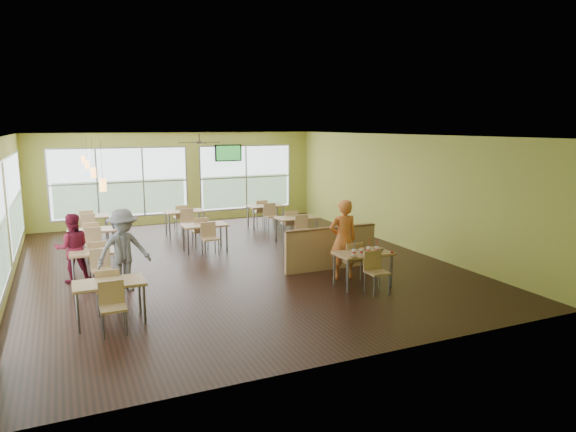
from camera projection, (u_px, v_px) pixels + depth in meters
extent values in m
plane|color=black|center=(232.00, 262.00, 13.07)|extent=(12.00, 12.00, 0.00)
plane|color=white|center=(230.00, 135.00, 12.51)|extent=(12.00, 12.00, 0.00)
cube|color=#B2B649|center=(179.00, 178.00, 18.19)|extent=(10.00, 0.04, 3.20)
cube|color=#B2B649|center=(358.00, 255.00, 7.39)|extent=(10.00, 0.04, 3.20)
cube|color=#B2B649|center=(4.00, 214.00, 10.79)|extent=(0.04, 12.00, 3.20)
cube|color=#B2B649|center=(397.00, 190.00, 14.79)|extent=(0.04, 12.00, 3.20)
cube|color=white|center=(15.00, 199.00, 13.51)|extent=(0.02, 4.50, 2.35)
cube|color=white|center=(121.00, 183.00, 17.38)|extent=(4.50, 0.02, 2.35)
cube|color=white|center=(246.00, 177.00, 19.18)|extent=(3.50, 0.02, 2.35)
cube|color=#B7BABC|center=(13.00, 266.00, 11.47)|extent=(0.04, 9.40, 0.05)
cube|color=#B7BABC|center=(188.00, 212.00, 18.48)|extent=(8.00, 0.04, 0.05)
cube|color=tan|center=(363.00, 253.00, 11.04)|extent=(1.20, 0.70, 0.04)
cube|color=brown|center=(363.00, 254.00, 11.05)|extent=(1.22, 0.71, 0.01)
cylinder|color=slate|center=(348.00, 276.00, 10.63)|extent=(0.05, 0.05, 0.71)
cylinder|color=slate|center=(391.00, 271.00, 11.06)|extent=(0.05, 0.05, 0.71)
cylinder|color=slate|center=(334.00, 269.00, 11.15)|extent=(0.05, 0.05, 0.71)
cylinder|color=slate|center=(376.00, 264.00, 11.59)|extent=(0.05, 0.05, 0.71)
cube|color=tan|center=(350.00, 260.00, 11.59)|extent=(0.42, 0.42, 0.04)
cube|color=tan|center=(346.00, 248.00, 11.72)|extent=(0.42, 0.04, 0.40)
cube|color=tan|center=(377.00, 272.00, 10.60)|extent=(0.42, 0.42, 0.04)
cube|color=tan|center=(383.00, 264.00, 10.39)|extent=(0.42, 0.04, 0.40)
cube|color=tan|center=(331.00, 249.00, 12.39)|extent=(2.40, 0.12, 1.00)
cube|color=brown|center=(331.00, 228.00, 12.30)|extent=(2.40, 0.14, 0.04)
cube|color=tan|center=(109.00, 283.00, 8.96)|extent=(1.20, 0.70, 0.04)
cube|color=brown|center=(109.00, 284.00, 8.97)|extent=(1.22, 0.71, 0.01)
cylinder|color=slate|center=(78.00, 313.00, 8.55)|extent=(0.05, 0.05, 0.71)
cylinder|color=slate|center=(144.00, 304.00, 8.98)|extent=(0.05, 0.05, 0.71)
cylinder|color=slate|center=(77.00, 302.00, 9.07)|extent=(0.05, 0.05, 0.71)
cylinder|color=slate|center=(140.00, 294.00, 9.51)|extent=(0.05, 0.05, 0.71)
cube|color=tan|center=(107.00, 289.00, 9.51)|extent=(0.42, 0.42, 0.04)
cube|color=tan|center=(106.00, 275.00, 9.64)|extent=(0.42, 0.04, 0.40)
cube|color=tan|center=(113.00, 308.00, 8.52)|extent=(0.42, 0.42, 0.04)
cube|color=tan|center=(114.00, 299.00, 8.31)|extent=(0.42, 0.04, 0.40)
cube|color=tan|center=(99.00, 251.00, 11.21)|extent=(1.20, 0.70, 0.04)
cube|color=brown|center=(99.00, 252.00, 11.22)|extent=(1.22, 0.71, 0.01)
cylinder|color=slate|center=(74.00, 274.00, 10.80)|extent=(0.05, 0.05, 0.71)
cylinder|color=slate|center=(127.00, 268.00, 11.23)|extent=(0.05, 0.05, 0.71)
cylinder|color=slate|center=(73.00, 267.00, 11.32)|extent=(0.05, 0.05, 0.71)
cylinder|color=slate|center=(124.00, 262.00, 11.75)|extent=(0.05, 0.05, 0.71)
cube|color=tan|center=(98.00, 258.00, 11.76)|extent=(0.42, 0.42, 0.04)
cube|color=tan|center=(96.00, 247.00, 11.89)|extent=(0.42, 0.04, 0.40)
cube|color=tan|center=(101.00, 270.00, 10.77)|extent=(0.42, 0.42, 0.04)
cube|color=tan|center=(101.00, 262.00, 10.56)|extent=(0.42, 0.04, 0.40)
cube|color=tan|center=(92.00, 230.00, 13.46)|extent=(1.20, 0.70, 0.04)
cube|color=brown|center=(92.00, 231.00, 13.47)|extent=(1.22, 0.71, 0.01)
cylinder|color=slate|center=(71.00, 248.00, 13.05)|extent=(0.05, 0.05, 0.71)
cylinder|color=slate|center=(115.00, 244.00, 13.48)|extent=(0.05, 0.05, 0.71)
cylinder|color=slate|center=(70.00, 244.00, 13.57)|extent=(0.05, 0.05, 0.71)
cylinder|color=slate|center=(113.00, 240.00, 14.00)|extent=(0.05, 0.05, 0.71)
cube|color=tan|center=(91.00, 236.00, 14.01)|extent=(0.42, 0.42, 0.04)
cube|color=tan|center=(90.00, 227.00, 14.14)|extent=(0.42, 0.04, 0.40)
cube|color=tan|center=(94.00, 245.00, 13.02)|extent=(0.42, 0.42, 0.04)
cube|color=tan|center=(94.00, 238.00, 12.81)|extent=(0.42, 0.04, 0.40)
cube|color=tan|center=(87.00, 217.00, 15.44)|extent=(1.20, 0.70, 0.04)
cube|color=brown|center=(87.00, 218.00, 15.44)|extent=(1.22, 0.71, 0.01)
cylinder|color=slate|center=(69.00, 232.00, 15.03)|extent=(0.05, 0.05, 0.71)
cylinder|color=slate|center=(108.00, 229.00, 15.46)|extent=(0.05, 0.05, 0.71)
cylinder|color=slate|center=(68.00, 229.00, 15.55)|extent=(0.05, 0.05, 0.71)
cylinder|color=slate|center=(106.00, 226.00, 15.98)|extent=(0.05, 0.05, 0.71)
cube|color=tan|center=(87.00, 223.00, 15.98)|extent=(0.42, 0.42, 0.04)
cube|color=tan|center=(86.00, 215.00, 16.12)|extent=(0.42, 0.04, 0.40)
cube|color=tan|center=(89.00, 229.00, 14.99)|extent=(0.42, 0.42, 0.04)
cube|color=tan|center=(89.00, 223.00, 14.79)|extent=(0.42, 0.04, 0.40)
cube|color=tan|center=(205.00, 225.00, 14.17)|extent=(1.20, 0.70, 0.04)
cube|color=brown|center=(205.00, 226.00, 14.18)|extent=(1.22, 0.71, 0.01)
cylinder|color=slate|center=(188.00, 242.00, 13.76)|extent=(0.05, 0.05, 0.71)
cylinder|color=slate|center=(227.00, 239.00, 14.19)|extent=(0.05, 0.05, 0.71)
cylinder|color=slate|center=(183.00, 238.00, 14.28)|extent=(0.05, 0.05, 0.71)
cylinder|color=slate|center=(221.00, 234.00, 14.71)|extent=(0.05, 0.05, 0.71)
cube|color=tan|center=(200.00, 231.00, 14.72)|extent=(0.42, 0.42, 0.04)
cube|color=tan|center=(198.00, 222.00, 14.85)|extent=(0.42, 0.04, 0.40)
cube|color=tan|center=(210.00, 239.00, 13.73)|extent=(0.42, 0.42, 0.04)
cube|color=tan|center=(212.00, 232.00, 13.52)|extent=(0.42, 0.04, 0.40)
cube|color=tan|center=(184.00, 211.00, 16.42)|extent=(1.20, 0.70, 0.04)
cube|color=brown|center=(184.00, 212.00, 16.43)|extent=(1.22, 0.71, 0.01)
cylinder|color=slate|center=(170.00, 226.00, 16.01)|extent=(0.05, 0.05, 0.71)
cylinder|color=slate|center=(203.00, 223.00, 16.44)|extent=(0.05, 0.05, 0.71)
cylinder|color=slate|center=(166.00, 222.00, 16.53)|extent=(0.05, 0.05, 0.71)
cylinder|color=slate|center=(199.00, 220.00, 16.96)|extent=(0.05, 0.05, 0.71)
cube|color=tan|center=(181.00, 217.00, 16.96)|extent=(0.42, 0.42, 0.04)
cube|color=tan|center=(179.00, 210.00, 17.10)|extent=(0.42, 0.04, 0.40)
cube|color=tan|center=(189.00, 223.00, 15.98)|extent=(0.42, 0.42, 0.04)
cube|color=tan|center=(190.00, 217.00, 15.77)|extent=(0.42, 0.04, 0.40)
cube|color=tan|center=(296.00, 218.00, 15.29)|extent=(1.20, 0.70, 0.04)
cube|color=brown|center=(296.00, 218.00, 15.30)|extent=(1.22, 0.71, 0.01)
cylinder|color=slate|center=(284.00, 233.00, 14.88)|extent=(0.05, 0.05, 0.71)
cylinder|color=slate|center=(317.00, 230.00, 15.31)|extent=(0.05, 0.05, 0.71)
cylinder|color=slate|center=(276.00, 230.00, 15.40)|extent=(0.05, 0.05, 0.71)
cylinder|color=slate|center=(308.00, 227.00, 15.83)|extent=(0.05, 0.05, 0.71)
cube|color=tan|center=(289.00, 224.00, 15.84)|extent=(0.42, 0.42, 0.04)
cube|color=tan|center=(286.00, 216.00, 15.97)|extent=(0.42, 0.04, 0.40)
cube|color=tan|center=(304.00, 230.00, 14.85)|extent=(0.42, 0.42, 0.04)
cube|color=tan|center=(307.00, 224.00, 14.64)|extent=(0.42, 0.04, 0.40)
cube|color=tan|center=(266.00, 206.00, 17.54)|extent=(1.20, 0.70, 0.04)
cube|color=brown|center=(266.00, 206.00, 17.55)|extent=(1.22, 0.71, 0.01)
cylinder|color=slate|center=(254.00, 219.00, 17.13)|extent=(0.05, 0.05, 0.71)
cylinder|color=slate|center=(283.00, 217.00, 17.56)|extent=(0.05, 0.05, 0.71)
cylinder|color=slate|center=(248.00, 216.00, 17.65)|extent=(0.05, 0.05, 0.71)
cylinder|color=slate|center=(277.00, 214.00, 18.08)|extent=(0.05, 0.05, 0.71)
cube|color=tan|center=(260.00, 211.00, 18.09)|extent=(0.42, 0.42, 0.04)
cube|color=tan|center=(258.00, 204.00, 18.22)|extent=(0.42, 0.04, 0.40)
cube|color=tan|center=(272.00, 216.00, 17.10)|extent=(0.42, 0.42, 0.04)
cube|color=tan|center=(274.00, 211.00, 16.89)|extent=(0.42, 0.04, 0.40)
cylinder|color=#2D2119|center=(101.00, 161.00, 8.59)|extent=(0.01, 0.01, 0.70)
cylinder|color=#E7943D|center=(103.00, 185.00, 8.66)|extent=(0.11, 0.11, 0.22)
cylinder|color=#2D2119|center=(92.00, 154.00, 10.84)|extent=(0.01, 0.01, 0.70)
cylinder|color=#E7943D|center=(93.00, 173.00, 10.91)|extent=(0.11, 0.11, 0.22)
cylinder|color=#2D2119|center=(86.00, 149.00, 13.09)|extent=(0.01, 0.01, 0.70)
cylinder|color=#E7943D|center=(87.00, 165.00, 13.16)|extent=(0.11, 0.11, 0.22)
cylinder|color=#2D2119|center=(82.00, 146.00, 15.07)|extent=(0.01, 0.01, 0.70)
cylinder|color=#E7943D|center=(83.00, 159.00, 15.14)|extent=(0.11, 0.11, 0.22)
cylinder|color=#2D2119|center=(199.00, 138.00, 15.23)|extent=(0.03, 0.03, 0.24)
cylinder|color=#2D2119|center=(199.00, 142.00, 15.26)|extent=(0.16, 0.16, 0.06)
cube|color=#2D2119|center=(211.00, 142.00, 15.40)|extent=(0.55, 0.10, 0.01)
cube|color=#2D2119|center=(196.00, 142.00, 15.57)|extent=(0.10, 0.55, 0.01)
cube|color=#2D2119|center=(188.00, 143.00, 15.12)|extent=(0.55, 0.10, 0.01)
cube|color=#2D2119|center=(202.00, 143.00, 14.94)|extent=(0.10, 0.55, 0.01)
cube|color=black|center=(228.00, 153.00, 18.67)|extent=(1.00, 0.06, 0.60)
cube|color=green|center=(229.00, 153.00, 18.64)|extent=(0.90, 0.01, 0.52)
imported|color=#F3451B|center=(343.00, 239.00, 11.56)|extent=(0.71, 0.51, 1.82)
imported|color=maroon|center=(72.00, 248.00, 11.35)|extent=(0.76, 0.59, 1.54)
imported|color=slate|center=(124.00, 250.00, 10.72)|extent=(1.24, 0.88, 1.75)
cone|color=white|center=(354.00, 252.00, 10.79)|extent=(0.09, 0.09, 0.12)
cylinder|color=red|center=(354.00, 252.00, 10.79)|extent=(0.08, 0.08, 0.03)
cylinder|color=white|center=(354.00, 249.00, 10.78)|extent=(0.09, 0.09, 0.01)
cylinder|color=blue|center=(354.00, 245.00, 10.76)|extent=(0.02, 0.06, 0.21)
cone|color=white|center=(361.00, 252.00, 10.85)|extent=(0.08, 0.08, 0.11)
cylinder|color=red|center=(361.00, 252.00, 10.85)|extent=(0.08, 0.08, 0.03)
cylinder|color=white|center=(362.00, 249.00, 10.84)|extent=(0.08, 0.08, 0.01)
cylinder|color=gold|center=(362.00, 245.00, 10.82)|extent=(0.02, 0.05, 0.20)
cone|color=white|center=(369.00, 250.00, 10.95)|extent=(0.10, 0.10, 0.13)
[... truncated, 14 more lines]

